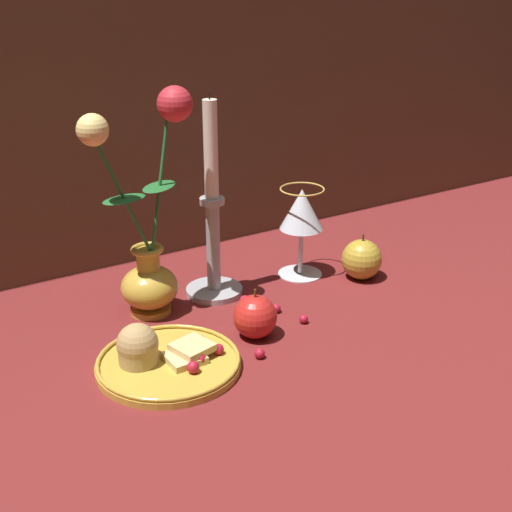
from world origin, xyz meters
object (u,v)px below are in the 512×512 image
object	(u,v)px
apple_beside_vase	(362,259)
wine_glass	(302,213)
candlestick	(215,231)
apple_near_glass	(255,317)
vase	(148,243)
plate_with_pastries	(161,358)

from	to	relation	value
apple_beside_vase	wine_glass	bearing A→B (deg)	140.07
wine_glass	candlestick	xyz separation A→B (m)	(-0.16, 0.01, -0.00)
wine_glass	apple_near_glass	distance (m)	0.25
vase	apple_beside_vase	bearing A→B (deg)	-10.93
candlestick	apple_near_glass	distance (m)	0.18
candlestick	apple_near_glass	xyz separation A→B (m)	(-0.02, -0.16, -0.08)
plate_with_pastries	vase	bearing A→B (deg)	70.30
candlestick	apple_near_glass	world-z (taller)	candlestick
vase	plate_with_pastries	xyz separation A→B (m)	(-0.06, -0.16, -0.10)
candlestick	wine_glass	bearing A→B (deg)	-4.43
vase	candlestick	distance (m)	0.12
apple_beside_vase	plate_with_pastries	bearing A→B (deg)	-168.49
plate_with_pastries	wine_glass	bearing A→B (deg)	24.41
vase	plate_with_pastries	distance (m)	0.20
wine_glass	apple_beside_vase	bearing A→B (deg)	-39.93
vase	wine_glass	bearing A→B (deg)	-0.45
vase	plate_with_pastries	size ratio (longest dim) A/B	1.77
vase	plate_with_pastries	bearing A→B (deg)	-109.70
vase	wine_glass	world-z (taller)	vase
plate_with_pastries	apple_beside_vase	xyz separation A→B (m)	(0.43, 0.09, 0.02)
apple_beside_vase	apple_near_glass	size ratio (longest dim) A/B	1.07
vase	candlestick	world-z (taller)	vase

